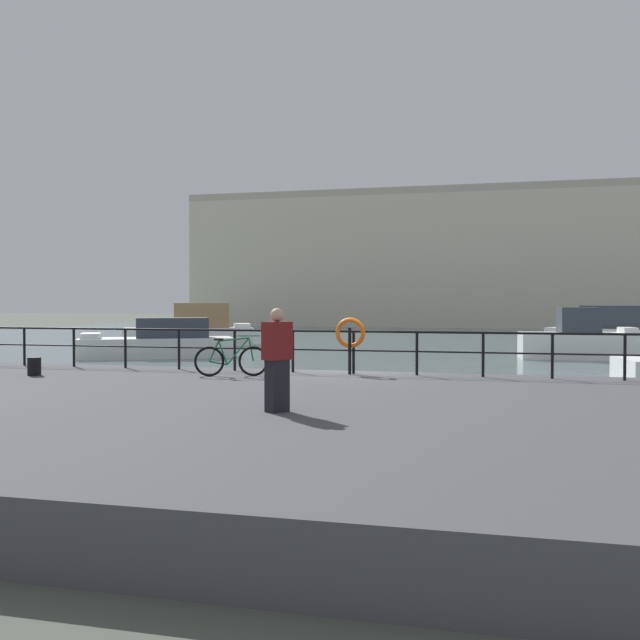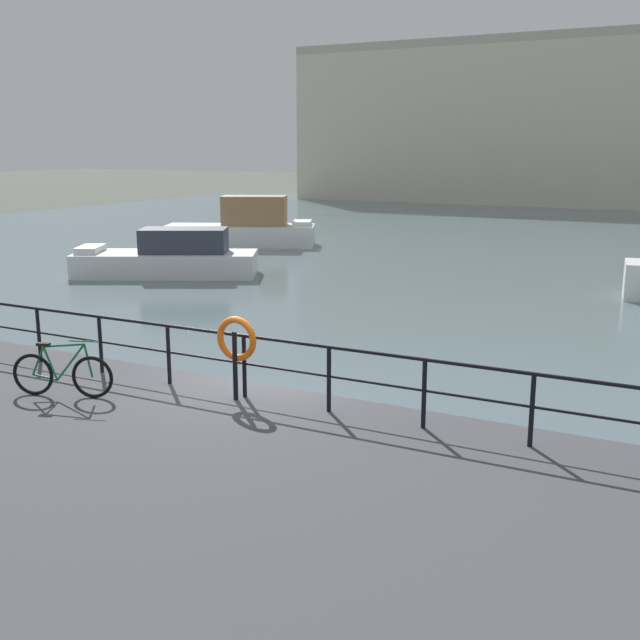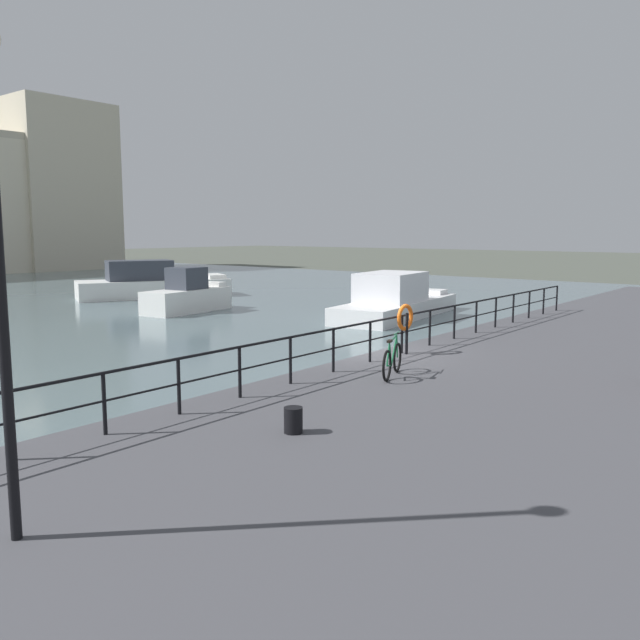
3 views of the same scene
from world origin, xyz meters
TOP-DOWN VIEW (x-y plane):
  - ground_plane at (0.00, 0.00)m, footprint 240.00×240.00m
  - water_basin at (0.00, 30.20)m, footprint 80.00×60.00m
  - quay_promenade at (0.00, -6.50)m, footprint 56.00×13.00m
  - harbor_building at (5.05, 58.33)m, footprint 57.66×11.17m
  - moored_cabin_cruiser at (10.42, 23.76)m, footprint 9.59×6.79m
  - moored_small_launch at (6.98, 16.22)m, footprint 5.23×2.46m
  - moored_red_daysailer at (-11.53, 12.29)m, footprint 7.14×5.18m
  - moored_harbor_tender at (-13.98, 21.41)m, footprint 7.67×5.18m
  - quay_railing at (0.37, -0.75)m, footprint 25.25×0.07m
  - parked_bicycle at (-2.32, -2.14)m, footprint 1.69×0.63m
  - mooring_bollard at (-7.03, -3.15)m, footprint 0.32×0.32m
  - life_ring_stand at (0.32, -0.88)m, footprint 0.75×0.16m
  - standing_person at (0.52, -7.33)m, footprint 0.48×0.52m

SIDE VIEW (x-z plane):
  - ground_plane at x=0.00m, z-range 0.00..0.00m
  - water_basin at x=0.00m, z-range 0.00..0.01m
  - quay_promenade at x=0.00m, z-range 0.00..0.79m
  - moored_red_daysailer at x=-11.53m, z-range -0.21..1.61m
  - moored_small_launch at x=6.98m, z-range -0.31..2.00m
  - moored_cabin_cruiser at x=10.42m, z-range -0.30..2.04m
  - moored_harbor_tender at x=-13.98m, z-range -0.34..2.13m
  - mooring_bollard at x=-7.03m, z-range 0.79..1.23m
  - parked_bicycle at x=-2.32m, z-range 0.69..1.67m
  - quay_railing at x=0.37m, z-range 0.99..2.07m
  - standing_person at x=0.52m, z-range 0.81..2.50m
  - life_ring_stand at x=0.32m, z-range 1.07..2.46m
  - harbor_building at x=5.05m, z-range -1.82..15.83m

